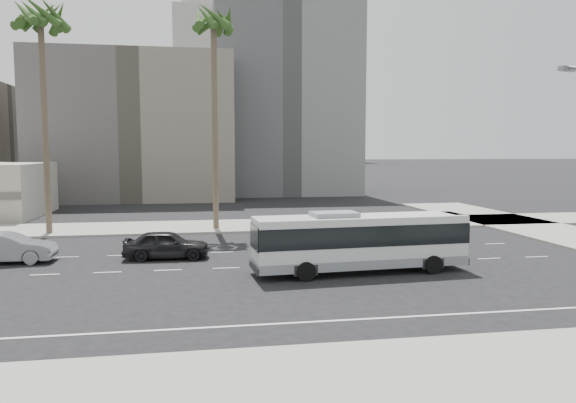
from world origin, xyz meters
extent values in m
plane|color=black|center=(0.00, 0.00, 0.00)|extent=(700.00, 700.00, 0.00)
cube|color=gray|center=(0.00, 15.50, 0.07)|extent=(120.00, 7.00, 0.15)
cube|color=gray|center=(0.00, -15.50, 0.07)|extent=(120.00, 7.00, 0.15)
cube|color=#5C5853|center=(-12.00, 45.00, 9.00)|extent=(24.00, 18.00, 18.00)
cube|color=#58595B|center=(8.00, 52.00, 13.00)|extent=(20.00, 20.00, 26.00)
cube|color=beige|center=(-2.00, 250.00, 22.00)|extent=(42.00, 42.00, 44.00)
cube|color=beige|center=(-2.00, 250.00, 60.00)|extent=(26.00, 26.00, 32.00)
cube|color=#55575D|center=(45.00, 230.00, 35.00)|extent=(26.00, 26.00, 70.00)
cube|color=#55575D|center=(70.00, 260.00, 30.00)|extent=(22.00, 22.00, 60.00)
cube|color=silver|center=(3.68, -2.05, 1.68)|extent=(10.96, 3.11, 2.43)
cube|color=black|center=(3.68, -2.05, 2.01)|extent=(11.02, 3.17, 1.03)
cube|color=gray|center=(3.68, -2.05, 0.61)|extent=(10.98, 3.15, 0.47)
cube|color=gray|center=(2.28, -2.05, 2.99)|extent=(2.34, 1.64, 0.28)
cube|color=#262628|center=(8.81, -2.05, 2.75)|extent=(0.67, 1.71, 0.28)
cylinder|color=black|center=(7.13, -3.25, 0.47)|extent=(0.93, 0.28, 0.93)
cylinder|color=black|center=(7.13, -0.86, 0.47)|extent=(0.93, 0.28, 0.93)
cylinder|color=black|center=(0.50, -3.25, 0.47)|extent=(0.93, 0.28, 0.93)
cylinder|color=black|center=(0.50, -0.86, 0.47)|extent=(0.93, 0.28, 0.93)
imported|color=black|center=(-6.22, 3.14, 0.82)|extent=(2.15, 4.91, 1.65)
imported|color=gray|center=(-14.81, 3.37, 0.84)|extent=(1.83, 5.09, 1.67)
cube|color=slate|center=(9.44, -9.32, 9.25)|extent=(0.79, 0.49, 0.18)
cylinder|color=brown|center=(-3.03, 14.04, 7.81)|extent=(0.43, 0.43, 15.63)
cylinder|color=brown|center=(-15.24, 13.63, 7.63)|extent=(0.48, 0.48, 15.26)
camera|label=1|loc=(-4.41, -27.94, 6.16)|focal=33.51mm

